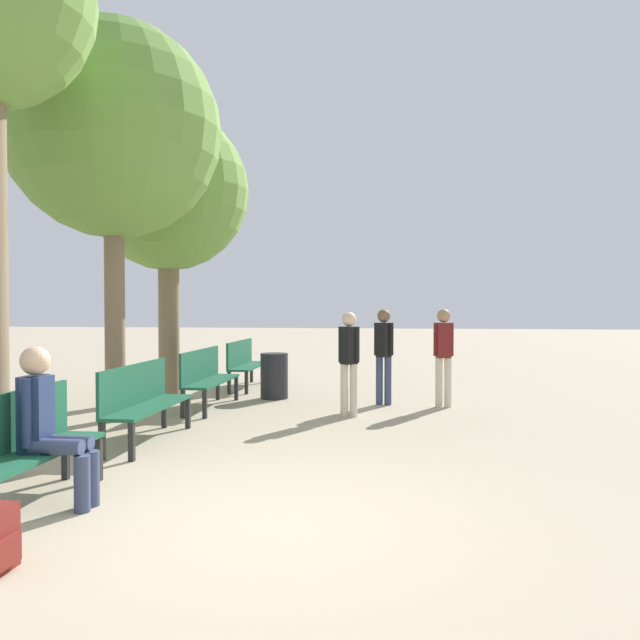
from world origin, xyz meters
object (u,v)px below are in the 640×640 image
at_px(tree_row_2, 168,193).
at_px(person_seated, 49,422).
at_px(trash_bin, 274,376).
at_px(tree_row_1, 113,132).
at_px(pedestrian_near, 443,351).
at_px(pedestrian_far, 349,357).
at_px(bench_row_3, 245,360).
at_px(bench_row_1, 142,397).
at_px(bench_row_2, 206,374).
at_px(pedestrian_mid, 384,350).
at_px(bench_row_0, 15,443).

bearing_deg(tree_row_2, person_seated, -78.33).
bearing_deg(trash_bin, tree_row_2, -172.75).
bearing_deg(tree_row_1, pedestrian_near, 20.41).
relative_size(tree_row_1, pedestrian_far, 3.64).
distance_m(bench_row_3, tree_row_1, 5.29).
xyz_separation_m(tree_row_1, tree_row_2, (-0.00, 2.14, -0.49)).
bearing_deg(bench_row_3, bench_row_1, -90.00).
xyz_separation_m(bench_row_2, tree_row_2, (-0.98, 0.95, 3.13)).
relative_size(tree_row_1, pedestrian_mid, 3.57).
bearing_deg(pedestrian_mid, pedestrian_near, -6.10).
distance_m(pedestrian_near, pedestrian_mid, 0.99).
xyz_separation_m(bench_row_2, person_seated, (0.24, -4.97, 0.15)).
bearing_deg(trash_bin, bench_row_0, -98.07).
xyz_separation_m(tree_row_1, pedestrian_near, (4.82, 1.79, -3.25)).
distance_m(bench_row_0, person_seated, 0.30).
distance_m(tree_row_2, pedestrian_near, 5.57).
xyz_separation_m(bench_row_2, pedestrian_mid, (2.86, 0.70, 0.37)).
xyz_separation_m(bench_row_0, tree_row_1, (-0.98, 3.88, 3.62)).
bearing_deg(trash_bin, tree_row_1, -128.20).
bearing_deg(bench_row_3, trash_bin, -56.74).
xyz_separation_m(bench_row_2, trash_bin, (0.89, 1.18, -0.15)).
bearing_deg(person_seated, bench_row_0, -155.62).
bearing_deg(pedestrian_mid, bench_row_0, -116.31).
distance_m(person_seated, pedestrian_mid, 6.25).
height_order(bench_row_0, person_seated, person_seated).
xyz_separation_m(pedestrian_mid, trash_bin, (-1.97, 0.48, -0.51)).
xyz_separation_m(pedestrian_mid, pedestrian_far, (-0.49, -1.17, -0.02)).
relative_size(bench_row_1, tree_row_1, 0.33).
relative_size(person_seated, pedestrian_mid, 0.83).
height_order(bench_row_2, person_seated, person_seated).
height_order(bench_row_3, tree_row_2, tree_row_2).
bearing_deg(tree_row_1, pedestrian_mid, 26.30).
bearing_deg(pedestrian_near, bench_row_0, -124.07).
bearing_deg(pedestrian_near, trash_bin, 168.79).
distance_m(tree_row_2, trash_bin, 3.78).
bearing_deg(tree_row_1, bench_row_1, -53.76).
relative_size(person_seated, pedestrian_near, 0.83).
bearing_deg(tree_row_1, bench_row_2, 50.53).
xyz_separation_m(bench_row_0, bench_row_2, (0.00, 5.07, 0.00)).
bearing_deg(tree_row_2, bench_row_0, -80.72).
distance_m(person_seated, pedestrian_far, 4.99).
height_order(person_seated, pedestrian_far, pedestrian_far).
xyz_separation_m(person_seated, trash_bin, (0.65, 6.15, -0.30)).
relative_size(bench_row_2, pedestrian_far, 1.20).
relative_size(person_seated, pedestrian_far, 0.85).
xyz_separation_m(bench_row_0, trash_bin, (0.89, 6.26, -0.15)).
relative_size(tree_row_2, trash_bin, 6.34).
height_order(bench_row_2, pedestrian_far, pedestrian_far).
relative_size(bench_row_1, pedestrian_mid, 1.17).
distance_m(person_seated, trash_bin, 6.19).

